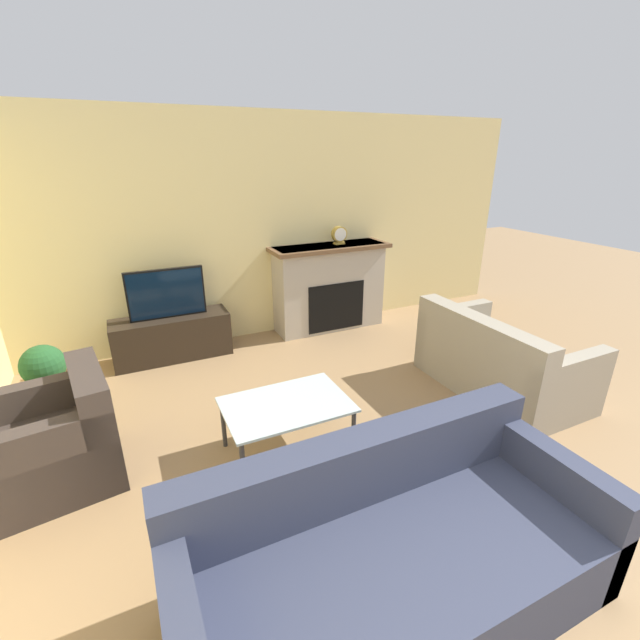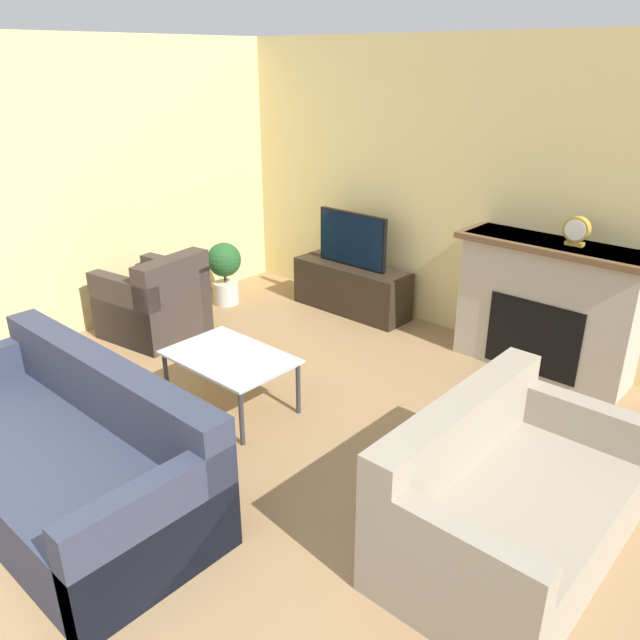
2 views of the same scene
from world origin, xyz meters
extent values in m
cube|color=beige|center=(0.00, 5.00, 1.35)|extent=(8.10, 0.06, 2.70)
cube|color=#B2A899|center=(1.13, 4.76, 0.56)|extent=(1.44, 0.43, 1.13)
cube|color=black|center=(1.13, 4.54, 0.36)|extent=(0.79, 0.01, 0.63)
cube|color=brown|center=(1.13, 4.73, 1.10)|extent=(1.56, 0.49, 0.05)
cube|color=#2D2319|center=(-0.92, 4.69, 0.25)|extent=(1.29, 0.41, 0.50)
cube|color=black|center=(-0.92, 4.69, 0.78)|extent=(0.83, 0.05, 0.56)
cube|color=black|center=(-0.92, 4.66, 0.78)|extent=(0.79, 0.01, 0.52)
cube|color=#33384C|center=(-0.30, 1.12, 0.21)|extent=(2.21, 0.97, 0.42)
cube|color=#33384C|center=(-0.30, 1.51, 0.62)|extent=(2.21, 0.20, 0.40)
cube|color=#33384C|center=(0.74, 1.12, 0.33)|extent=(0.14, 0.97, 0.66)
cube|color=#9E937F|center=(1.94, 2.54, 0.21)|extent=(0.93, 1.54, 0.42)
cube|color=#9E937F|center=(1.58, 2.54, 0.62)|extent=(0.20, 1.54, 0.40)
cube|color=#9E937F|center=(1.94, 1.84, 0.33)|extent=(0.93, 0.14, 0.66)
cube|color=#9E937F|center=(1.94, 3.24, 0.33)|extent=(0.93, 0.14, 0.66)
cube|color=#3D332D|center=(-1.97, 2.95, 0.21)|extent=(0.92, 0.89, 0.42)
cube|color=#3D332D|center=(-1.67, 2.99, 0.62)|extent=(0.31, 0.81, 0.40)
cube|color=#3D332D|center=(-2.02, 3.27, 0.33)|extent=(0.83, 0.26, 0.66)
cube|color=#3D332D|center=(-1.93, 2.63, 0.33)|extent=(0.83, 0.26, 0.66)
cylinder|color=#333338|center=(-0.78, 2.25, 0.21)|extent=(0.04, 0.04, 0.42)
cylinder|color=#333338|center=(0.09, 2.25, 0.21)|extent=(0.04, 0.04, 0.42)
cylinder|color=#333338|center=(-0.78, 2.82, 0.21)|extent=(0.04, 0.04, 0.42)
cylinder|color=#333338|center=(0.09, 2.82, 0.21)|extent=(0.04, 0.04, 0.42)
cube|color=silver|center=(-0.35, 2.54, 0.43)|extent=(0.95, 0.64, 0.02)
cylinder|color=beige|center=(-2.08, 3.94, 0.12)|extent=(0.27, 0.27, 0.24)
cylinder|color=#4C3823|center=(-2.08, 3.94, 0.30)|extent=(0.03, 0.03, 0.11)
sphere|color=#235628|center=(-2.08, 3.94, 0.50)|extent=(0.37, 0.37, 0.37)
cube|color=#B79338|center=(1.27, 4.76, 1.14)|extent=(0.14, 0.07, 0.03)
cylinder|color=#B79338|center=(1.27, 4.76, 1.26)|extent=(0.20, 0.07, 0.20)
cylinder|color=white|center=(1.27, 4.72, 1.26)|extent=(0.16, 0.00, 0.16)
camera|label=1|loc=(-1.32, -0.11, 2.23)|focal=24.00mm
camera|label=2|loc=(2.94, -0.12, 2.51)|focal=35.00mm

